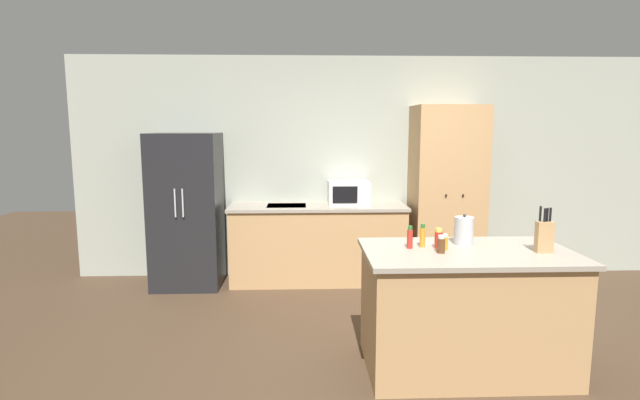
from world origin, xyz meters
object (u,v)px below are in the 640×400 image
Objects in this scene: microwave at (348,192)px; refrigerator at (187,210)px; knife_block at (544,236)px; spice_bottle_pale_salt at (439,239)px; spice_bottle_green_herb at (441,245)px; pantry_cabinet at (446,195)px; spice_bottle_short_red at (445,243)px; spice_bottle_tall_dark at (423,236)px; spice_bottle_amber_oil at (410,238)px; kettle at (464,231)px.

refrigerator is at bearing -175.89° from microwave.
refrigerator is at bearing 144.19° from knife_block.
microwave is 3.10× the size of spice_bottle_pale_salt.
microwave is 2.33m from spice_bottle_green_herb.
spice_bottle_short_red is at bearing -106.35° from pantry_cabinet.
spice_bottle_green_herb is (-0.05, -0.08, 0.00)m from spice_bottle_short_red.
refrigerator reaches higher than spice_bottle_tall_dark.
knife_block is at bearing -35.81° from refrigerator.
knife_block is 1.91× the size of spice_bottle_tall_dark.
pantry_cabinet reaches higher than spice_bottle_pale_salt.
spice_bottle_amber_oil is 1.12× the size of spice_bottle_pale_salt.
spice_bottle_pale_salt is at bearing -107.62° from pantry_cabinet.
pantry_cabinet is 12.01× the size of spice_bottle_amber_oil.
microwave is 2.26m from spice_bottle_short_red.
spice_bottle_tall_dark is 0.11m from spice_bottle_amber_oil.
refrigerator is 3.69× the size of microwave.
microwave is 3.91× the size of spice_bottle_short_red.
spice_bottle_tall_dark is (2.18, -1.98, 0.13)m from refrigerator.
pantry_cabinet is at bearing 0.79° from refrigerator.
refrigerator is at bearing 143.06° from kettle.
microwave is 2.16m from spice_bottle_amber_oil.
refrigerator reaches higher than spice_bottle_short_red.
kettle is at bearing 13.74° from spice_bottle_tall_dark.
spice_bottle_green_herb is 0.13m from spice_bottle_pale_salt.
microwave is at bearing 4.11° from refrigerator.
spice_bottle_pale_salt is (0.46, -2.15, -0.06)m from microwave.
refrigerator reaches higher than kettle.
kettle is at bearing -102.43° from pantry_cabinet.
microwave is 2.14m from spice_bottle_tall_dark.
spice_bottle_short_red is at bearing -56.00° from spice_bottle_pale_salt.
spice_bottle_amber_oil is at bearing 166.24° from spice_bottle_short_red.
spice_bottle_pale_salt is 0.65× the size of kettle.
refrigerator is 2.90m from spice_bottle_amber_oil.
pantry_cabinet is 4.35× the size of microwave.
spice_bottle_green_herb is at bearing -63.23° from spice_bottle_tall_dark.
spice_bottle_green_herb is at bearing -36.26° from spice_bottle_amber_oil.
spice_bottle_short_red is at bearing 172.01° from knife_block.
spice_bottle_short_red is 0.71× the size of spice_bottle_amber_oil.
refrigerator is at bearing 138.27° from spice_bottle_short_red.
spice_bottle_amber_oil is 0.73× the size of kettle.
spice_bottle_tall_dark reaches higher than spice_bottle_short_red.
kettle is (-0.43, -1.93, -0.00)m from pantry_cabinet.
spice_bottle_tall_dark is 0.12m from spice_bottle_pale_salt.
spice_bottle_amber_oil is (0.25, -2.15, -0.05)m from microwave.
spice_bottle_amber_oil is at bearing -44.07° from refrigerator.
knife_block reaches higher than kettle.
spice_bottle_short_red is 0.51× the size of kettle.
spice_bottle_short_red is 0.06m from spice_bottle_pale_salt.
pantry_cabinet is 2.21m from knife_block.
knife_block is 1.97× the size of spice_bottle_amber_oil.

